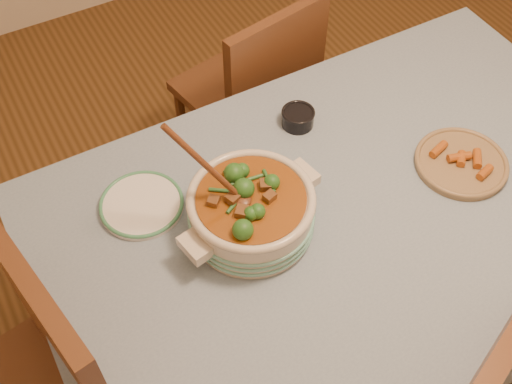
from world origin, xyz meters
TOP-DOWN VIEW (x-y plane):
  - floor at (0.00, 0.00)m, footprint 4.50×4.50m
  - dining_table at (0.00, 0.00)m, footprint 1.68×1.08m
  - stew_casserole at (-0.28, 0.08)m, footprint 0.41×0.37m
  - white_plate at (-0.50, 0.28)m, footprint 0.28×0.28m
  - condiment_bowl at (0.02, 0.34)m, footprint 0.12×0.12m
  - fried_plate at (0.34, -0.02)m, footprint 0.26×0.26m
  - chair_far at (0.12, 0.76)m, footprint 0.49×0.49m

SIDE VIEW (x-z plane):
  - floor at x=0.00m, z-range 0.00..0.00m
  - chair_far at x=0.12m, z-range 0.06..0.95m
  - dining_table at x=0.00m, z-range 0.29..1.04m
  - white_plate at x=-0.50m, z-range 0.76..0.78m
  - fried_plate at x=0.34m, z-range 0.75..0.80m
  - condiment_bowl at x=0.02m, z-range 0.76..0.81m
  - stew_casserole at x=-0.28m, z-range 0.65..1.03m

